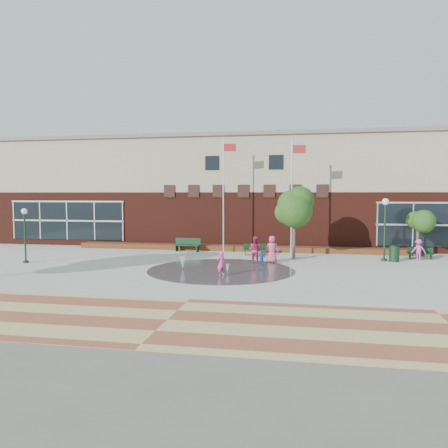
% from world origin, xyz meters
% --- Properties ---
extents(ground, '(120.00, 120.00, 0.00)m').
position_xyz_m(ground, '(0.00, 0.00, 0.00)').
color(ground, '#666056').
rests_on(ground, ground).
extents(plaza_concrete, '(46.00, 18.00, 0.01)m').
position_xyz_m(plaza_concrete, '(0.00, 4.00, 0.00)').
color(plaza_concrete, '#A8A8A0').
rests_on(plaza_concrete, ground).
extents(paver_band, '(46.00, 6.00, 0.01)m').
position_xyz_m(paver_band, '(0.00, -7.00, 0.00)').
color(paver_band, '#994D34').
rests_on(paver_band, ground).
extents(splash_pad, '(8.40, 8.40, 0.01)m').
position_xyz_m(splash_pad, '(0.00, 3.00, 0.00)').
color(splash_pad, '#383A3D').
rests_on(splash_pad, ground).
extents(library_building, '(44.40, 10.40, 9.20)m').
position_xyz_m(library_building, '(0.00, 17.48, 4.64)').
color(library_building, '#4A1A12').
rests_on(library_building, ground).
extents(flower_bed, '(26.00, 1.20, 0.40)m').
position_xyz_m(flower_bed, '(0.00, 11.60, 0.00)').
color(flower_bed, maroon).
rests_on(flower_bed, ground).
extents(flagpole_left, '(0.99, 0.21, 8.48)m').
position_xyz_m(flagpole_left, '(-1.13, 10.22, 4.72)').
color(flagpole_left, silver).
rests_on(flagpole_left, ground).
extents(flagpole_right, '(1.01, 0.18, 8.19)m').
position_xyz_m(flagpole_right, '(3.85, 9.22, 4.58)').
color(flagpole_right, silver).
rests_on(flagpole_right, ground).
extents(lamp_left, '(0.37, 0.37, 3.47)m').
position_xyz_m(lamp_left, '(-12.65, 3.39, 2.16)').
color(lamp_left, '#13311B').
rests_on(lamp_left, ground).
extents(lamp_right, '(0.43, 0.43, 4.09)m').
position_xyz_m(lamp_right, '(9.81, 8.25, 2.54)').
color(lamp_right, '#13311B').
rests_on(lamp_right, ground).
extents(bench_left, '(2.07, 0.75, 1.02)m').
position_xyz_m(bench_left, '(-4.03, 10.51, 0.33)').
color(bench_left, '#13311B').
rests_on(bench_left, ground).
extents(bench_mid, '(1.67, 0.65, 0.82)m').
position_xyz_m(bench_mid, '(1.24, 9.47, 0.26)').
color(bench_mid, '#13311B').
rests_on(bench_mid, ground).
extents(bench_right, '(1.60, 0.48, 0.80)m').
position_xyz_m(bench_right, '(12.34, 9.50, 0.26)').
color(bench_right, '#13311B').
rests_on(bench_right, ground).
extents(trash_can, '(0.67, 0.67, 1.10)m').
position_xyz_m(trash_can, '(10.41, 8.10, 0.56)').
color(trash_can, '#13311B').
rests_on(trash_can, ground).
extents(tree_mid, '(2.98, 2.98, 5.03)m').
position_xyz_m(tree_mid, '(4.01, 8.21, 3.67)').
color(tree_mid, '#483A2E').
rests_on(tree_mid, ground).
extents(tree_small_right, '(2.08, 2.08, 3.55)m').
position_xyz_m(tree_small_right, '(12.36, 10.40, 2.59)').
color(tree_small_right, '#483A2E').
rests_on(tree_small_right, ground).
extents(water_jet_a, '(0.38, 0.38, 0.74)m').
position_xyz_m(water_jet_a, '(-2.21, 2.83, 0.00)').
color(water_jet_a, white).
rests_on(water_jet_a, ground).
extents(water_jet_b, '(0.23, 0.23, 0.51)m').
position_xyz_m(water_jet_b, '(0.56, 2.03, 0.00)').
color(water_jet_b, white).
rests_on(water_jet_b, ground).
extents(child_splash, '(0.58, 0.56, 1.34)m').
position_xyz_m(child_splash, '(0.35, 1.25, 0.67)').
color(child_splash, '#E64782').
rests_on(child_splash, ground).
extents(adult_red, '(1.01, 0.89, 1.73)m').
position_xyz_m(adult_red, '(1.66, 5.75, 0.86)').
color(adult_red, '#BA224E').
rests_on(adult_red, ground).
extents(adult_pink, '(0.88, 0.60, 1.73)m').
position_xyz_m(adult_pink, '(2.68, 6.30, 0.86)').
color(adult_pink, '#C6466D').
rests_on(adult_pink, ground).
extents(child_blue, '(0.58, 0.31, 0.94)m').
position_xyz_m(child_blue, '(2.17, 4.85, 0.47)').
color(child_blue, '#254FB1').
rests_on(child_blue, ground).
extents(person_bench, '(0.94, 0.58, 1.39)m').
position_xyz_m(person_bench, '(12.10, 9.03, 0.70)').
color(person_bench, '#E943AB').
rests_on(person_bench, ground).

